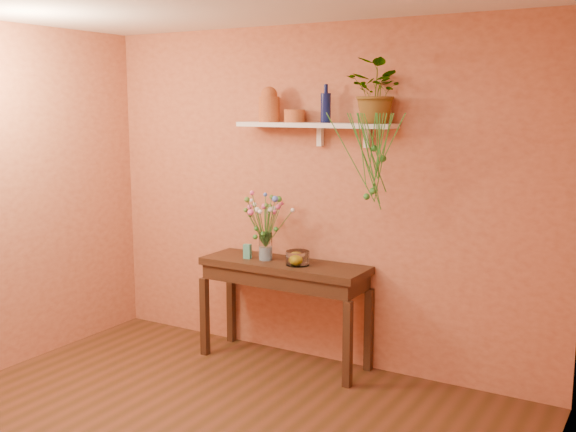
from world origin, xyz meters
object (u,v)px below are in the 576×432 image
(spider_plant, at_px, (378,91))
(glass_vase, at_px, (266,248))
(sideboard, at_px, (284,277))
(glass_bowl, at_px, (298,259))
(blue_bottle, at_px, (326,107))
(terracotta_jug, at_px, (269,105))
(bouquet, at_px, (265,213))

(spider_plant, bearing_deg, glass_vase, -173.89)
(sideboard, distance_m, spider_plant, 1.64)
(spider_plant, distance_m, glass_bowl, 1.42)
(blue_bottle, xyz_separation_m, spider_plant, (0.45, -0.04, 0.11))
(sideboard, xyz_separation_m, glass_vase, (-0.17, -0.01, 0.22))
(glass_vase, bearing_deg, sideboard, 4.48)
(sideboard, height_order, glass_bowl, glass_bowl)
(terracotta_jug, relative_size, spider_plant, 0.60)
(blue_bottle, bearing_deg, spider_plant, -5.48)
(blue_bottle, xyz_separation_m, glass_vase, (-0.46, -0.14, -1.12))
(glass_bowl, bearing_deg, sideboard, 166.32)
(glass_vase, height_order, bouquet, bouquet)
(sideboard, relative_size, spider_plant, 2.96)
(blue_bottle, xyz_separation_m, glass_bowl, (-0.15, -0.16, -1.17))
(glass_vase, relative_size, bouquet, 0.50)
(terracotta_jug, bearing_deg, glass_bowl, -20.81)
(terracotta_jug, relative_size, glass_vase, 1.24)
(terracotta_jug, bearing_deg, bouquet, -76.10)
(sideboard, relative_size, terracotta_jug, 4.93)
(spider_plant, xyz_separation_m, bouquet, (-0.90, -0.11, -0.95))
(terracotta_jug, bearing_deg, sideboard, -25.70)
(sideboard, xyz_separation_m, bouquet, (-0.16, -0.03, 0.51))
(glass_vase, bearing_deg, bouquet, -79.74)
(spider_plant, bearing_deg, bouquet, -173.06)
(terracotta_jug, bearing_deg, glass_vase, -75.66)
(terracotta_jug, xyz_separation_m, glass_vase, (0.03, -0.11, -1.14))
(sideboard, bearing_deg, spider_plant, 6.47)
(blue_bottle, height_order, glass_vase, blue_bottle)
(glass_vase, relative_size, glass_bowl, 1.22)
(blue_bottle, bearing_deg, bouquet, -161.57)
(bouquet, bearing_deg, terracotta_jug, 103.90)
(terracotta_jug, relative_size, glass_bowl, 1.51)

